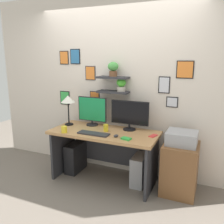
# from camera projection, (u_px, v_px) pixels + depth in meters

# --- Properties ---
(ground_plane) EXTENTS (8.00, 8.00, 0.00)m
(ground_plane) POSITION_uv_depth(u_px,v_px,m) (104.00, 179.00, 3.58)
(ground_plane) COLOR #70665B
(back_wall_assembly) EXTENTS (4.40, 0.24, 2.70)m
(back_wall_assembly) POSITION_uv_depth(u_px,v_px,m) (116.00, 85.00, 3.66)
(back_wall_assembly) COLOR beige
(back_wall_assembly) RESTS_ON ground
(desk) EXTENTS (1.53, 0.68, 0.75)m
(desk) POSITION_uv_depth(u_px,v_px,m) (106.00, 144.00, 3.50)
(desk) COLOR tan
(desk) RESTS_ON ground
(monitor_left) EXTENTS (0.47, 0.18, 0.44)m
(monitor_left) POSITION_uv_depth(u_px,v_px,m) (92.00, 111.00, 3.67)
(monitor_left) COLOR black
(monitor_left) RESTS_ON desk
(monitor_right) EXTENTS (0.56, 0.18, 0.42)m
(monitor_right) POSITION_uv_depth(u_px,v_px,m) (130.00, 114.00, 3.43)
(monitor_right) COLOR black
(monitor_right) RESTS_ON desk
(keyboard) EXTENTS (0.44, 0.14, 0.02)m
(keyboard) POSITION_uv_depth(u_px,v_px,m) (94.00, 134.00, 3.27)
(keyboard) COLOR #2D2D33
(keyboard) RESTS_ON desk
(computer_mouse) EXTENTS (0.06, 0.09, 0.03)m
(computer_mouse) POSITION_uv_depth(u_px,v_px,m) (116.00, 136.00, 3.17)
(computer_mouse) COLOR #2D2D33
(computer_mouse) RESTS_ON desk
(desk_lamp) EXTENTS (0.22, 0.22, 0.46)m
(desk_lamp) POSITION_uv_depth(u_px,v_px,m) (68.00, 101.00, 3.64)
(desk_lamp) COLOR black
(desk_lamp) RESTS_ON desk
(cell_phone) EXTENTS (0.11, 0.15, 0.01)m
(cell_phone) POSITION_uv_depth(u_px,v_px,m) (153.00, 136.00, 3.20)
(cell_phone) COLOR red
(cell_phone) RESTS_ON desk
(coffee_mug) EXTENTS (0.08, 0.08, 0.09)m
(coffee_mug) POSITION_uv_depth(u_px,v_px,m) (64.00, 129.00, 3.34)
(coffee_mug) COLOR yellow
(coffee_mug) RESTS_ON desk
(pen_cup) EXTENTS (0.07, 0.07, 0.10)m
(pen_cup) POSITION_uv_depth(u_px,v_px,m) (106.00, 128.00, 3.40)
(pen_cup) COLOR yellow
(pen_cup) RESTS_ON desk
(scissors_tray) EXTENTS (0.14, 0.11, 0.02)m
(scissors_tray) POSITION_uv_depth(u_px,v_px,m) (126.00, 139.00, 3.07)
(scissors_tray) COLOR green
(scissors_tray) RESTS_ON desk
(drawer_cabinet) EXTENTS (0.44, 0.50, 0.68)m
(drawer_cabinet) POSITION_uv_depth(u_px,v_px,m) (180.00, 168.00, 3.19)
(drawer_cabinet) COLOR brown
(drawer_cabinet) RESTS_ON ground
(printer) EXTENTS (0.38, 0.34, 0.17)m
(printer) POSITION_uv_depth(u_px,v_px,m) (182.00, 138.00, 3.09)
(printer) COLOR #9E9EA3
(printer) RESTS_ON drawer_cabinet
(computer_tower_left) EXTENTS (0.18, 0.40, 0.45)m
(computer_tower_left) POSITION_uv_depth(u_px,v_px,m) (76.00, 157.00, 3.82)
(computer_tower_left) COLOR black
(computer_tower_left) RESTS_ON ground
(computer_tower_right) EXTENTS (0.18, 0.40, 0.43)m
(computer_tower_right) POSITION_uv_depth(u_px,v_px,m) (140.00, 169.00, 3.43)
(computer_tower_right) COLOR #99999E
(computer_tower_right) RESTS_ON ground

